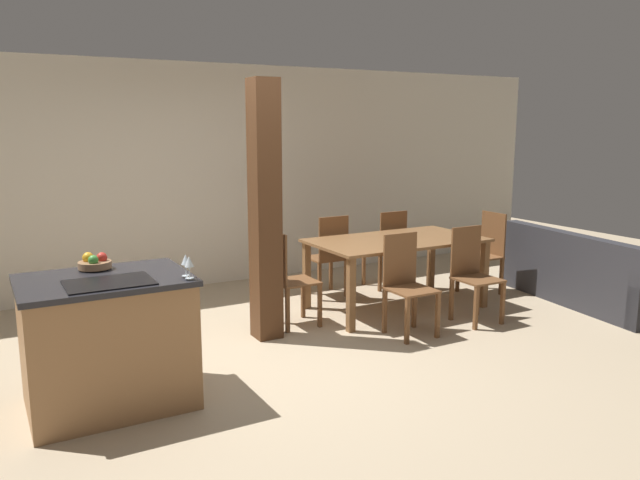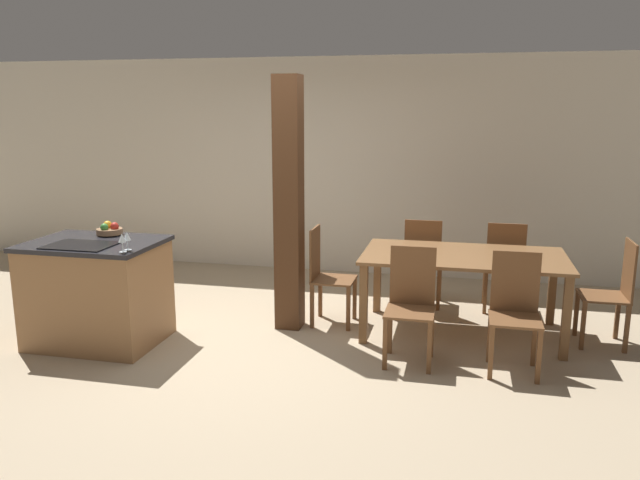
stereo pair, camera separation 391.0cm
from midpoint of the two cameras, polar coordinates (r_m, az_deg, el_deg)
ground_plane at (r=5.22m, az=13.79°, el=-11.21°), size 16.00×16.00×0.00m
wall_back at (r=7.58m, az=14.13°, el=6.56°), size 11.20×0.08×2.70m
kitchen_island at (r=4.98m, az=-1.71°, el=-6.20°), size 1.14×0.86×0.94m
fruit_bowl at (r=5.12m, az=-1.06°, el=0.26°), size 0.24×0.24×0.12m
wine_glass_near at (r=4.39m, az=3.35°, el=-0.81°), size 0.06×0.06×0.15m
wine_glass_middle at (r=4.46m, az=3.52°, el=-0.60°), size 0.06×0.06×0.15m
dining_table at (r=6.03m, az=31.80°, el=-2.81°), size 1.84×1.03×0.76m
dining_chair_near_left at (r=5.27m, az=29.82°, el=-6.51°), size 0.40×0.40×0.96m
dining_chair_near_right at (r=5.58m, az=38.03°, el=-6.56°), size 0.40×0.40×0.96m
dining_chair_far_left at (r=6.64m, az=26.27°, el=-2.56°), size 0.40×0.40×0.96m
dining_chair_far_right at (r=6.89m, az=32.98°, el=-2.79°), size 0.40×0.40×0.96m
dining_chair_head_end at (r=5.78m, az=19.33°, el=-4.02°), size 0.40×0.40×0.96m
dining_chair_foot_end at (r=6.61m, az=42.34°, el=-4.58°), size 0.40×0.40×0.96m
timber_post at (r=5.43m, az=16.70°, el=2.64°), size 0.24×0.24×2.38m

